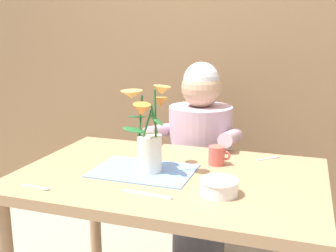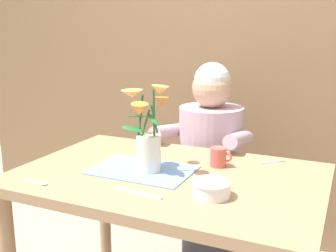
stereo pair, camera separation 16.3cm
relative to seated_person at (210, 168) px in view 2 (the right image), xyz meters
name	(u,v)px [view 2 (the right image)]	position (x,y,z in m)	size (l,w,h in m)	color
wood_panel_backdrop	(241,38)	(0.03, 0.43, 0.69)	(4.00, 0.10, 2.50)	brown
dining_table	(168,196)	(0.03, -0.62, 0.08)	(1.20, 0.80, 0.74)	#9E7A56
seated_person	(210,168)	(0.00, 0.00, 0.00)	(0.45, 0.47, 1.14)	#4C4C56
striped_placemat	(143,170)	(-0.07, -0.63, 0.18)	(0.40, 0.28, 0.01)	#6B93D1
flower_vase	(147,135)	(-0.05, -0.63, 0.33)	(0.24, 0.24, 0.35)	silver
ceramic_bowl	(212,188)	(0.26, -0.77, 0.21)	(0.14, 0.14, 0.06)	white
dinner_knife	(138,193)	(0.03, -0.85, 0.18)	(0.19, 0.02, 0.01)	silver
coffee_cup	(219,157)	(0.19, -0.45, 0.22)	(0.09, 0.07, 0.08)	#CC564C
spoon_0	(39,183)	(-0.36, -0.92, 0.18)	(0.12, 0.02, 0.01)	silver
spoon_1	(277,161)	(0.40, -0.29, 0.18)	(0.10, 0.09, 0.01)	silver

